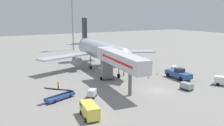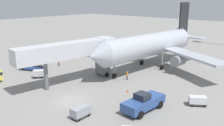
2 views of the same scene
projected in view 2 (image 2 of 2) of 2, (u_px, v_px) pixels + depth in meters
The scene contains 12 objects.
ground_plane at pixel (71, 100), 38.12m from camera, with size 300.00×300.00×0.00m, color gray.
airplane_at_gate at pixel (151, 45), 54.59m from camera, with size 35.52×34.73×14.29m.
jet_bridge at pixel (74, 51), 44.81m from camera, with size 5.85×19.93×7.78m.
pushback_tug at pixel (143, 102), 34.45m from camera, with size 3.24×7.15×2.67m.
belt_loader_truck at pixel (32, 67), 53.69m from camera, with size 6.23×3.71×3.00m.
baggage_cart_mid_center at pixel (80, 112), 32.48m from camera, with size 1.44×2.60×1.51m.
baggage_cart_outer_left at pixel (198, 100), 36.14m from camera, with size 2.76×2.46×1.42m.
baggage_cart_far_center at pixel (39, 74), 48.71m from camera, with size 2.31×2.37×1.53m.
ground_crew_worker_foreground at pixel (127, 75), 47.46m from camera, with size 0.45×0.45×1.69m.
ground_crew_worker_midground at pixel (59, 62), 57.00m from camera, with size 0.46×0.46×1.78m.
safety_cone_alpha at pixel (127, 90), 41.46m from camera, with size 0.36×0.36×0.56m.
safety_cone_bravo at pixel (154, 94), 39.97m from camera, with size 0.41×0.41×0.63m.
Camera 2 is at (28.16, -22.29, 15.44)m, focal length 39.45 mm.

